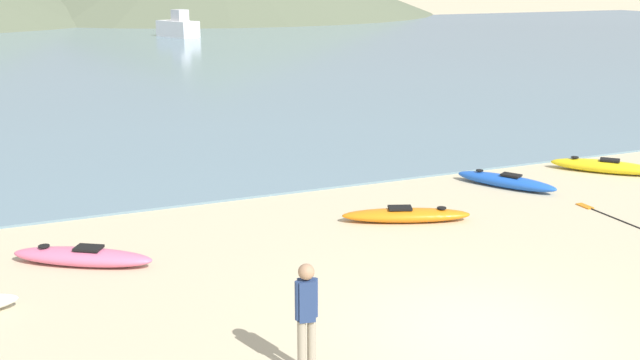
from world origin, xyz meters
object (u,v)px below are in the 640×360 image
kayak_on_sand_1 (506,181)px  kayak_on_sand_2 (406,215)px  kayak_on_sand_0 (82,257)px  person_near_foreground (306,312)px  kayak_on_sand_4 (604,166)px  moored_boat_2 (178,27)px  loose_paddle (621,220)px

kayak_on_sand_1 → kayak_on_sand_2: kayak_on_sand_1 is taller
kayak_on_sand_0 → person_near_foreground: bearing=-66.2°
kayak_on_sand_0 → kayak_on_sand_4: bearing=5.5°
kayak_on_sand_1 → moored_boat_2: (2.80, 49.96, 0.71)m
kayak_on_sand_1 → person_near_foreground: size_ratio=1.59×
kayak_on_sand_0 → kayak_on_sand_2: 7.04m
kayak_on_sand_0 → moored_boat_2: 52.98m
kayak_on_sand_0 → person_near_foreground: (2.43, -5.50, 0.78)m
kayak_on_sand_0 → kayak_on_sand_1: 10.91m
kayak_on_sand_0 → person_near_foreground: 6.06m
person_near_foreground → loose_paddle: 9.78m
kayak_on_sand_1 → kayak_on_sand_2: size_ratio=0.90×
kayak_on_sand_1 → loose_paddle: size_ratio=0.95×
kayak_on_sand_2 → moored_boat_2: (6.60, 51.38, 0.72)m
kayak_on_sand_1 → kayak_on_sand_4: 3.48m
moored_boat_2 → loose_paddle: (-2.10, -53.28, -0.86)m
kayak_on_sand_0 → kayak_on_sand_2: kayak_on_sand_0 is taller
kayak_on_sand_4 → person_near_foreground: 13.77m
kayak_on_sand_0 → moored_boat_2: moored_boat_2 is taller
kayak_on_sand_1 → moored_boat_2: bearing=86.8°
kayak_on_sand_1 → kayak_on_sand_2: (-3.80, -1.42, -0.01)m
kayak_on_sand_4 → loose_paddle: bearing=-128.6°
kayak_on_sand_1 → moored_boat_2: moored_boat_2 is taller
kayak_on_sand_0 → loose_paddle: kayak_on_sand_0 is taller
kayak_on_sand_0 → moored_boat_2: bearing=75.1°
kayak_on_sand_4 → moored_boat_2: size_ratio=0.58×
kayak_on_sand_2 → moored_boat_2: 51.80m
person_near_foreground → loose_paddle: person_near_foreground is taller
person_near_foreground → kayak_on_sand_4: bearing=30.0°
kayak_on_sand_0 → kayak_on_sand_1: size_ratio=1.03×
person_near_foreground → loose_paddle: size_ratio=0.60×
kayak_on_sand_0 → loose_paddle: (11.55, -2.09, -0.15)m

